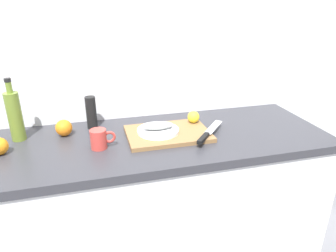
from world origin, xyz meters
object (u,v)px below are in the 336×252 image
chef_knife (207,134)px  pepper_mill (91,113)px  white_plate (158,131)px  olive_oil_bottle (15,115)px  coffee_mug_0 (99,139)px  cutting_board (168,134)px  fish_fillet (158,126)px  lemon_0 (193,117)px

chef_knife → pepper_mill: bearing=102.4°
chef_knife → white_plate: bearing=105.8°
olive_oil_bottle → coffee_mug_0: 0.42m
cutting_board → white_plate: (-0.05, 0.01, 0.02)m
olive_oil_bottle → coffee_mug_0: size_ratio=2.64×
fish_fillet → coffee_mug_0: (-0.28, -0.06, -0.01)m
white_plate → olive_oil_bottle: (-0.64, 0.13, 0.09)m
chef_knife → olive_oil_bottle: bearing=116.3°
olive_oil_bottle → pepper_mill: (0.34, 0.06, -0.04)m
pepper_mill → cutting_board: bearing=-28.7°
fish_fillet → olive_oil_bottle: (-0.64, 0.13, 0.07)m
fish_fillet → chef_knife: 0.24m
white_plate → coffee_mug_0: bearing=-167.8°
fish_fillet → pepper_mill: bearing=148.9°
white_plate → lemon_0: 0.22m
cutting_board → coffee_mug_0: size_ratio=3.55×
coffee_mug_0 → pepper_mill: bearing=95.5°
olive_oil_bottle → chef_knife: bearing=-14.9°
lemon_0 → olive_oil_bottle: (-0.85, 0.05, 0.07)m
white_plate → lemon_0: size_ratio=3.28×
fish_fillet → lemon_0: 0.22m
white_plate → fish_fillet: bearing=0.0°
white_plate → chef_knife: bearing=-25.4°
cutting_board → fish_fillet: fish_fillet is taller
cutting_board → olive_oil_bottle: (-0.69, 0.14, 0.11)m
olive_oil_bottle → pepper_mill: bearing=9.3°
cutting_board → fish_fillet: size_ratio=2.63×
white_plate → pepper_mill: (-0.30, 0.18, 0.06)m
lemon_0 → pepper_mill: (-0.51, 0.11, 0.03)m
fish_fillet → olive_oil_bottle: size_ratio=0.51×
cutting_board → lemon_0: 0.18m
fish_fillet → pepper_mill: (-0.30, 0.18, 0.03)m
lemon_0 → coffee_mug_0: (-0.49, -0.13, -0.01)m
chef_knife → coffee_mug_0: coffee_mug_0 is taller
lemon_0 → coffee_mug_0: coffee_mug_0 is taller
chef_knife → lemon_0: bearing=43.9°
cutting_board → coffee_mug_0: bearing=-171.1°
white_plate → lemon_0: (0.21, 0.07, 0.02)m
chef_knife → lemon_0: (-0.01, 0.17, 0.02)m
fish_fillet → coffee_mug_0: coffee_mug_0 is taller
white_plate → coffee_mug_0: (-0.28, -0.06, 0.02)m
fish_fillet → coffee_mug_0: size_ratio=1.35×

